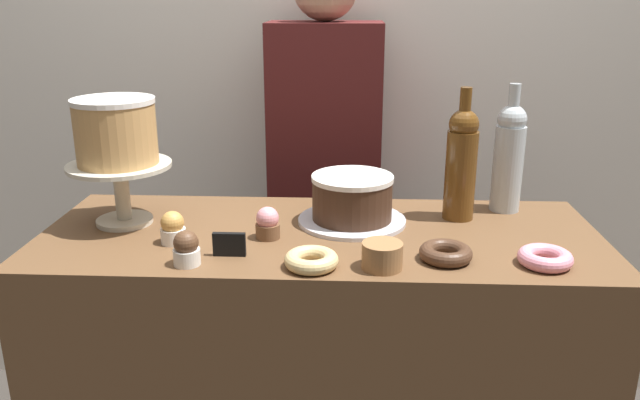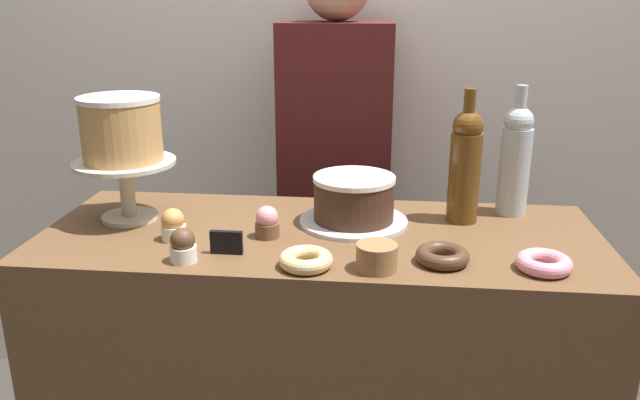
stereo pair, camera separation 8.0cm
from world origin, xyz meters
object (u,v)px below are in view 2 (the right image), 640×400
object	(u,v)px
donut_chocolate	(442,256)
donut_pink	(544,263)
cupcake_caramel	(173,225)
white_layer_cake	(121,129)
barista_figure	(336,195)
cake_stand_pedestal	(126,179)
donut_glazed	(306,260)
cookie_stack	(377,257)
chocolate_round_cake	(354,198)
price_sign_chalkboard	(226,242)
wine_bottle_clear	(515,158)
cupcake_chocolate	(183,246)
wine_bottle_amber	(465,164)
cupcake_strawberry	(267,223)

from	to	relation	value
donut_chocolate	donut_pink	world-z (taller)	same
cupcake_caramel	white_layer_cake	bearing A→B (deg)	141.64
white_layer_cake	barista_figure	bearing A→B (deg)	52.02
cake_stand_pedestal	cupcake_caramel	world-z (taller)	cake_stand_pedestal
donut_glazed	barista_figure	bearing A→B (deg)	90.52
cupcake_caramel	donut_chocolate	size ratio (longest dim) A/B	0.66
cupcake_caramel	cookie_stack	bearing A→B (deg)	-13.99
chocolate_round_cake	price_sign_chalkboard	size ratio (longest dim) A/B	2.83
cupcake_caramel	donut_glazed	size ratio (longest dim) A/B	0.66
wine_bottle_clear	cupcake_caramel	xyz separation A→B (m)	(-0.79, -0.27, -0.11)
cookie_stack	price_sign_chalkboard	distance (m)	0.33
chocolate_round_cake	barista_figure	xyz separation A→B (m)	(-0.09, 0.56, -0.17)
donut_chocolate	donut_pink	size ratio (longest dim) A/B	1.00
chocolate_round_cake	cupcake_caramel	xyz separation A→B (m)	(-0.40, -0.15, -0.03)
donut_pink	price_sign_chalkboard	xyz separation A→B (m)	(-0.66, 0.02, 0.01)
chocolate_round_cake	donut_chocolate	distance (m)	0.30
white_layer_cake	cake_stand_pedestal	bearing A→B (deg)	159.44
donut_glazed	white_layer_cake	bearing A→B (deg)	153.00
cake_stand_pedestal	price_sign_chalkboard	bearing A→B (deg)	-32.80
white_layer_cake	wine_bottle_clear	world-z (taller)	wine_bottle_clear
white_layer_cake	cookie_stack	bearing A→B (deg)	-21.04
chocolate_round_cake	cupcake_chocolate	world-z (taller)	chocolate_round_cake
donut_chocolate	wine_bottle_clear	bearing A→B (deg)	59.66
chocolate_round_cake	cookie_stack	world-z (taller)	chocolate_round_cake
white_layer_cake	wine_bottle_clear	distance (m)	0.96
wine_bottle_amber	cupcake_chocolate	distance (m)	0.69
barista_figure	donut_glazed	bearing A→B (deg)	-89.48
barista_figure	price_sign_chalkboard	bearing A→B (deg)	-102.29
cake_stand_pedestal	donut_pink	size ratio (longest dim) A/B	2.19
white_layer_cake	donut_chocolate	bearing A→B (deg)	-14.17
wine_bottle_clear	donut_glazed	bearing A→B (deg)	-140.93
white_layer_cake	cookie_stack	xyz separation A→B (m)	(0.62, -0.24, -0.20)
wine_bottle_amber	cupcake_chocolate	size ratio (longest dim) A/B	4.38
chocolate_round_cake	barista_figure	size ratio (longest dim) A/B	0.12
white_layer_cake	donut_chocolate	xyz separation A→B (m)	(0.75, -0.19, -0.21)
wine_bottle_clear	donut_chocolate	distance (m)	0.41
chocolate_round_cake	cupcake_caramel	distance (m)	0.43
cookie_stack	barista_figure	size ratio (longest dim) A/B	0.05
price_sign_chalkboard	barista_figure	xyz separation A→B (m)	(0.17, 0.78, -0.14)
cupcake_strawberry	barista_figure	xyz separation A→B (m)	(0.10, 0.68, -0.14)
white_layer_cake	barista_figure	size ratio (longest dim) A/B	0.12
cake_stand_pedestal	cupcake_chocolate	xyz separation A→B (m)	(0.21, -0.24, -0.07)
donut_chocolate	cupcake_caramel	bearing A→B (deg)	173.52
donut_glazed	price_sign_chalkboard	distance (m)	0.19
donut_chocolate	cupcake_chocolate	bearing A→B (deg)	-174.80
donut_chocolate	wine_bottle_amber	bearing A→B (deg)	75.97
donut_glazed	price_sign_chalkboard	xyz separation A→B (m)	(-0.18, 0.05, 0.01)
donut_glazed	cookie_stack	bearing A→B (deg)	1.35
donut_glazed	price_sign_chalkboard	world-z (taller)	price_sign_chalkboard
cookie_stack	donut_pink	bearing A→B (deg)	5.31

